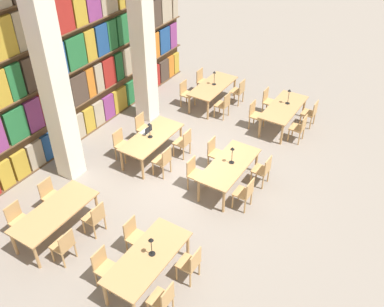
{
  "coord_description": "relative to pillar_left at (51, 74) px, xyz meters",
  "views": [
    {
      "loc": [
        -7.84,
        -5.0,
        7.54
      ],
      "look_at": [
        0.0,
        -0.12,
        0.66
      ],
      "focal_mm": 40.0,
      "sensor_mm": 36.0,
      "label": 1
    }
  ],
  "objects": [
    {
      "name": "ground_plane",
      "position": [
        1.76,
        -2.71,
        -3.0
      ],
      "size": [
        40.0,
        40.0,
        0.0
      ],
      "primitive_type": "plane",
      "color": "gray"
    },
    {
      "name": "bookshelf_bank",
      "position": [
        1.75,
        1.04,
        -0.27
      ],
      "size": [
        10.29,
        0.35,
        5.5
      ],
      "color": "brown",
      "rests_on": "ground_plane"
    },
    {
      "name": "pillar_left",
      "position": [
        0.0,
        0.0,
        0.0
      ],
      "size": [
        0.55,
        0.55,
        6.0
      ],
      "color": "silver",
      "rests_on": "ground_plane"
    },
    {
      "name": "pillar_center",
      "position": [
        3.52,
        0.0,
        0.0
      ],
      "size": [
        0.55,
        0.55,
        6.0
      ],
      "color": "silver",
      "rests_on": "ground_plane"
    },
    {
      "name": "reading_table_0",
      "position": [
        -1.74,
        -3.96,
        -2.34
      ],
      "size": [
        2.05,
        0.88,
        0.73
      ],
      "color": "tan",
      "rests_on": "ground_plane"
    },
    {
      "name": "chair_0",
      "position": [
        -2.27,
        -4.68,
        -2.52
      ],
      "size": [
        0.42,
        0.4,
        0.89
      ],
      "color": "tan",
      "rests_on": "ground_plane"
    },
    {
      "name": "chair_1",
      "position": [
        -2.27,
        -3.23,
        -2.52
      ],
      "size": [
        0.42,
        0.4,
        0.89
      ],
      "rotation": [
        0.0,
        0.0,
        3.14
      ],
      "color": "tan",
      "rests_on": "ground_plane"
    },
    {
      "name": "chair_2",
      "position": [
        -1.27,
        -4.68,
        -2.52
      ],
      "size": [
        0.42,
        0.4,
        0.89
      ],
      "color": "tan",
      "rests_on": "ground_plane"
    },
    {
      "name": "chair_3",
      "position": [
        -1.27,
        -3.23,
        -2.52
      ],
      "size": [
        0.42,
        0.4,
        0.89
      ],
      "rotation": [
        0.0,
        0.0,
        3.14
      ],
      "color": "tan",
      "rests_on": "ground_plane"
    },
    {
      "name": "desk_lamp_0",
      "position": [
        -1.65,
        -4.0,
        -1.95
      ],
      "size": [
        0.14,
        0.14,
        0.47
      ],
      "color": "black",
      "rests_on": "reading_table_0"
    },
    {
      "name": "reading_table_1",
      "position": [
        1.8,
        -3.95,
        -2.34
      ],
      "size": [
        2.05,
        0.88,
        0.73
      ],
      "color": "tan",
      "rests_on": "ground_plane"
    },
    {
      "name": "chair_4",
      "position": [
        1.28,
        -4.67,
        -2.52
      ],
      "size": [
        0.42,
        0.4,
        0.89
      ],
      "color": "tan",
      "rests_on": "ground_plane"
    },
    {
      "name": "chair_5",
      "position": [
        1.28,
        -3.22,
        -2.52
      ],
      "size": [
        0.42,
        0.4,
        0.89
      ],
      "rotation": [
        0.0,
        0.0,
        3.14
      ],
      "color": "tan",
      "rests_on": "ground_plane"
    },
    {
      "name": "chair_6",
      "position": [
        2.34,
        -4.67,
        -2.52
      ],
      "size": [
        0.42,
        0.4,
        0.89
      ],
      "color": "tan",
      "rests_on": "ground_plane"
    },
    {
      "name": "chair_7",
      "position": [
        2.34,
        -3.22,
        -2.52
      ],
      "size": [
        0.42,
        0.4,
        0.89
      ],
      "rotation": [
        0.0,
        0.0,
        3.14
      ],
      "color": "tan",
      "rests_on": "ground_plane"
    },
    {
      "name": "desk_lamp_1",
      "position": [
        1.88,
        -3.96,
        -1.93
      ],
      "size": [
        0.14,
        0.14,
        0.49
      ],
      "color": "black",
      "rests_on": "reading_table_1"
    },
    {
      "name": "reading_table_2",
      "position": [
        5.3,
        -4.04,
        -2.34
      ],
      "size": [
        2.05,
        0.88,
        0.73
      ],
      "color": "tan",
      "rests_on": "ground_plane"
    },
    {
      "name": "chair_8",
      "position": [
        4.78,
        -4.76,
        -2.52
      ],
      "size": [
        0.42,
        0.4,
        0.89
      ],
      "color": "tan",
      "rests_on": "ground_plane"
    },
    {
      "name": "chair_9",
      "position": [
        4.78,
        -3.31,
        -2.52
      ],
      "size": [
        0.42,
        0.4,
        0.89
      ],
      "rotation": [
        0.0,
        0.0,
        3.14
      ],
      "color": "tan",
      "rests_on": "ground_plane"
    },
    {
      "name": "chair_10",
      "position": [
        5.79,
        -4.76,
        -2.52
      ],
      "size": [
        0.42,
        0.4,
        0.89
      ],
      "color": "tan",
      "rests_on": "ground_plane"
    },
    {
      "name": "chair_11",
      "position": [
        5.79,
        -3.31,
        -2.52
      ],
      "size": [
        0.42,
        0.4,
        0.89
      ],
      "rotation": [
        0.0,
        0.0,
        3.14
      ],
      "color": "tan",
      "rests_on": "ground_plane"
    },
    {
      "name": "desk_lamp_2",
      "position": [
        5.53,
        -4.05,
        -1.93
      ],
      "size": [
        0.14,
        0.14,
        0.5
      ],
      "color": "black",
      "rests_on": "reading_table_2"
    },
    {
      "name": "reading_table_3",
      "position": [
        -1.82,
        -1.39,
        -2.34
      ],
      "size": [
        2.05,
        0.88,
        0.73
      ],
      "color": "tan",
      "rests_on": "ground_plane"
    },
    {
      "name": "chair_12",
      "position": [
        -2.29,
        -2.11,
        -2.52
      ],
      "size": [
        0.42,
        0.4,
        0.89
      ],
      "color": "tan",
      "rests_on": "ground_plane"
    },
    {
      "name": "chair_13",
      "position": [
        -2.29,
        -0.66,
        -2.52
      ],
      "size": [
        0.42,
        0.4,
        0.89
      ],
      "rotation": [
        0.0,
        0.0,
        3.14
      ],
      "color": "tan",
      "rests_on": "ground_plane"
    },
    {
      "name": "chair_14",
      "position": [
        -1.31,
        -2.11,
        -2.52
      ],
      "size": [
        0.42,
        0.4,
        0.89
      ],
      "color": "tan",
      "rests_on": "ground_plane"
    },
    {
      "name": "chair_15",
      "position": [
        -1.31,
        -0.66,
        -2.52
      ],
      "size": [
        0.42,
        0.4,
        0.89
      ],
      "rotation": [
        0.0,
        0.0,
        3.14
      ],
      "color": "tan",
      "rests_on": "ground_plane"
    },
    {
      "name": "reading_table_4",
      "position": [
        1.77,
        -1.49,
        -2.34
      ],
      "size": [
        2.05,
        0.88,
        0.73
      ],
      "color": "tan",
      "rests_on": "ground_plane"
    },
    {
      "name": "chair_16",
      "position": [
        1.29,
        -2.21,
        -2.52
      ],
      "size": [
        0.42,
        0.4,
        0.89
      ],
      "color": "tan",
      "rests_on": "ground_plane"
    },
    {
      "name": "chair_17",
      "position": [
        1.29,
        -0.76,
        -2.52
      ],
      "size": [
        0.42,
        0.4,
        0.89
      ],
      "rotation": [
        0.0,
        0.0,
        3.14
      ],
      "color": "tan",
      "rests_on": "ground_plane"
    },
    {
      "name": "chair_18",
      "position": [
        2.3,
        -2.21,
        -2.52
      ],
      "size": [
        0.42,
        0.4,
        0.89
      ],
      "color": "tan",
      "rests_on": "ground_plane"
    },
    {
      "name": "chair_19",
      "position": [
        2.3,
        -0.76,
        -2.52
      ],
      "size": [
        0.42,
        0.4,
        0.89
      ],
      "rotation": [
        0.0,
        0.0,
        3.14
      ],
      "color": "tan",
      "rests_on": "ground_plane"
    },
    {
      "name": "desk_lamp_3",
      "position": [
        1.72,
        -1.47,
        -1.95
      ],
      "size": [
        0.14,
        0.14,
        0.47
      ],
      "color": "black",
      "rests_on": "reading_table_4"
    },
    {
      "name": "laptop",
      "position": [
        1.86,
        -1.24,
        -2.23
      ],
      "size": [
        0.32,
        0.22,
        0.21
      ],
      "rotation": [
        0.0,
        0.0,
        3.14
      ],
      "color": "silver",
      "rests_on": "reading_table_4"
    },
    {
      "name": "reading_table_5",
      "position": [
        5.35,
        -1.44,
        -2.34
      ],
      "size": [
        2.05,
        0.88,
        0.73
      ],
      "color": "tan",
      "rests_on": "ground_plane"
    },
    {
      "name": "chair_20",
      "position": [
        4.8,
        -2.16,
        -2.52
      ],
      "size": [
        0.42,
        0.4,
        0.89
      ],
      "color": "tan",
      "rests_on": "ground_plane"
    },
    {
      "name": "chair_21",
      "position": [
        4.8,
        -0.71,
        -2.52
      ],
      "size": [
        0.42,
        0.4,
        0.89
      ],
      "rotation": [
        0.0,
        0.0,
        3.14
      ],
      "color": "tan",
      "rests_on": "ground_plane"
    },
    {
      "name": "chair_22",
      "position": [
        5.88,
        -2.16,
        -2.52
      ],
      "size": [
        0.42,
        0.4,
        0.89
      ],
      "color": "tan",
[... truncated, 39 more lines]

